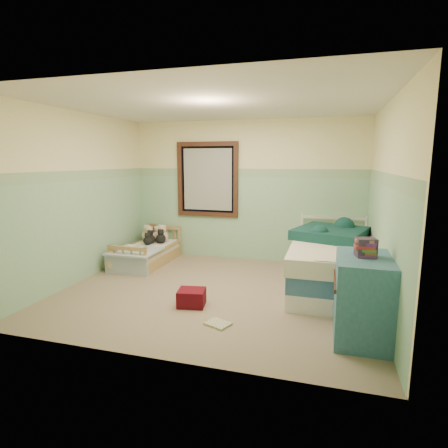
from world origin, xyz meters
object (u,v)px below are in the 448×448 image
(plush_floor_tan, at_px, (113,263))
(dresser, at_px, (362,297))
(red_pillow, at_px, (192,298))
(twin_bed_frame, at_px, (332,280))
(plush_floor_cream, at_px, (132,257))
(floor_book, at_px, (218,324))
(toddler_bed_frame, at_px, (148,258))

(plush_floor_tan, relative_size, dresser, 0.31)
(dresser, relative_size, red_pillow, 2.57)
(twin_bed_frame, bearing_deg, plush_floor_cream, 175.67)
(plush_floor_cream, bearing_deg, twin_bed_frame, -4.33)
(floor_book, bearing_deg, plush_floor_cream, 161.30)
(plush_floor_tan, relative_size, twin_bed_frame, 0.12)
(plush_floor_cream, distance_m, plush_floor_tan, 0.47)
(red_pillow, relative_size, floor_book, 1.27)
(plush_floor_tan, distance_m, floor_book, 2.64)
(twin_bed_frame, distance_m, floor_book, 2.02)
(toddler_bed_frame, xyz_separation_m, plush_floor_tan, (-0.31, -0.62, 0.04))
(plush_floor_cream, distance_m, twin_bed_frame, 3.37)
(red_pillow, bearing_deg, twin_bed_frame, 35.21)
(plush_floor_cream, relative_size, plush_floor_tan, 0.90)
(plush_floor_tan, height_order, red_pillow, plush_floor_tan)
(plush_floor_cream, distance_m, dresser, 4.04)
(dresser, bearing_deg, plush_floor_cream, 154.68)
(red_pillow, bearing_deg, floor_book, -42.04)
(twin_bed_frame, relative_size, floor_book, 8.35)
(plush_floor_cream, distance_m, red_pillow, 2.21)
(plush_floor_cream, bearing_deg, dresser, -25.32)
(plush_floor_cream, bearing_deg, plush_floor_tan, -99.42)
(plush_floor_cream, height_order, floor_book, plush_floor_cream)
(floor_book, bearing_deg, dresser, 28.16)
(plush_floor_cream, xyz_separation_m, red_pillow, (1.68, -1.45, -0.02))
(dresser, height_order, red_pillow, dresser)
(dresser, bearing_deg, toddler_bed_frame, 151.20)
(twin_bed_frame, bearing_deg, dresser, -79.37)
(plush_floor_cream, xyz_separation_m, dresser, (3.64, -1.72, 0.30))
(plush_floor_tan, xyz_separation_m, twin_bed_frame, (3.44, 0.21, -0.02))
(red_pillow, xyz_separation_m, floor_book, (0.48, -0.43, -0.09))
(twin_bed_frame, height_order, dresser, dresser)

